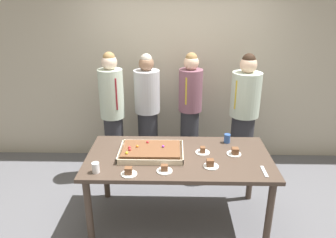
# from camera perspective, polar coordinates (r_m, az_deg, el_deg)

# --- Properties ---
(ground_plane) EXTENTS (12.00, 12.00, 0.00)m
(ground_plane) POSITION_cam_1_polar(r_m,az_deg,el_deg) (3.76, 1.77, -17.25)
(ground_plane) COLOR #5B5B60
(interior_back_panel) EXTENTS (8.00, 0.12, 3.00)m
(interior_back_panel) POSITION_cam_1_polar(r_m,az_deg,el_deg) (4.61, 1.84, 10.83)
(interior_back_panel) COLOR #B2A893
(interior_back_panel) RESTS_ON ground_plane
(party_table) EXTENTS (1.90, 0.96, 0.79)m
(party_table) POSITION_cam_1_polar(r_m,az_deg,el_deg) (3.36, 1.90, -7.88)
(party_table) COLOR #47382D
(party_table) RESTS_ON ground_plane
(sheet_cake) EXTENTS (0.66, 0.46, 0.10)m
(sheet_cake) POSITION_cam_1_polar(r_m,az_deg,el_deg) (3.33, -3.01, -5.79)
(sheet_cake) COLOR beige
(sheet_cake) RESTS_ON party_table
(plated_slice_near_left) EXTENTS (0.15, 0.15, 0.07)m
(plated_slice_near_left) POSITION_cam_1_polar(r_m,az_deg,el_deg) (3.39, 6.20, -5.73)
(plated_slice_near_left) COLOR white
(plated_slice_near_left) RESTS_ON party_table
(plated_slice_near_right) EXTENTS (0.15, 0.15, 0.08)m
(plated_slice_near_right) POSITION_cam_1_polar(r_m,az_deg,el_deg) (3.01, -7.03, -9.41)
(plated_slice_near_right) COLOR white
(plated_slice_near_right) RESTS_ON party_table
(plated_slice_far_left) EXTENTS (0.15, 0.15, 0.08)m
(plated_slice_far_left) POSITION_cam_1_polar(r_m,az_deg,el_deg) (3.41, 11.81, -5.82)
(plated_slice_far_left) COLOR white
(plated_slice_far_left) RESTS_ON party_table
(plated_slice_far_right) EXTENTS (0.15, 0.15, 0.08)m
(plated_slice_far_right) POSITION_cam_1_polar(r_m,az_deg,el_deg) (3.14, 7.59, -8.00)
(plated_slice_far_right) COLOR white
(plated_slice_far_right) RESTS_ON party_table
(plated_slice_center_front) EXTENTS (0.15, 0.15, 0.07)m
(plated_slice_center_front) POSITION_cam_1_polar(r_m,az_deg,el_deg) (3.04, -0.64, -8.99)
(plated_slice_center_front) COLOR white
(plated_slice_center_front) RESTS_ON party_table
(drink_cup_nearest) EXTENTS (0.07, 0.07, 0.10)m
(drink_cup_nearest) POSITION_cam_1_polar(r_m,az_deg,el_deg) (3.09, -12.79, -8.47)
(drink_cup_nearest) COLOR white
(drink_cup_nearest) RESTS_ON party_table
(drink_cup_middle) EXTENTS (0.07, 0.07, 0.10)m
(drink_cup_middle) POSITION_cam_1_polar(r_m,az_deg,el_deg) (3.65, 10.51, -3.43)
(drink_cup_middle) COLOR #2D5199
(drink_cup_middle) RESTS_ON party_table
(cake_server_utensil) EXTENTS (0.03, 0.20, 0.01)m
(cake_server_utensil) POSITION_cam_1_polar(r_m,az_deg,el_deg) (3.17, 16.81, -8.95)
(cake_server_utensil) COLOR silver
(cake_server_utensil) RESTS_ON party_table
(person_serving_front) EXTENTS (0.31, 0.31, 1.70)m
(person_serving_front) POSITION_cam_1_polar(r_m,az_deg,el_deg) (4.22, -9.84, 0.87)
(person_serving_front) COLOR #28282D
(person_serving_front) RESTS_ON ground_plane
(person_green_shirt_behind) EXTENTS (0.32, 0.32, 1.66)m
(person_green_shirt_behind) POSITION_cam_1_polar(r_m,az_deg,el_deg) (4.36, 3.95, 1.52)
(person_green_shirt_behind) COLOR #28282D
(person_green_shirt_behind) RESTS_ON ground_plane
(person_striped_tie_right) EXTENTS (0.34, 0.34, 1.65)m
(person_striped_tie_right) POSITION_cam_1_polar(r_m,az_deg,el_deg) (4.33, -3.68, 1.19)
(person_striped_tie_right) COLOR #28282D
(person_striped_tie_right) RESTS_ON ground_plane
(person_far_right_suit) EXTENTS (0.37, 0.37, 1.68)m
(person_far_right_suit) POSITION_cam_1_polar(r_m,az_deg,el_deg) (4.26, 13.36, 0.45)
(person_far_right_suit) COLOR #28282D
(person_far_right_suit) RESTS_ON ground_plane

